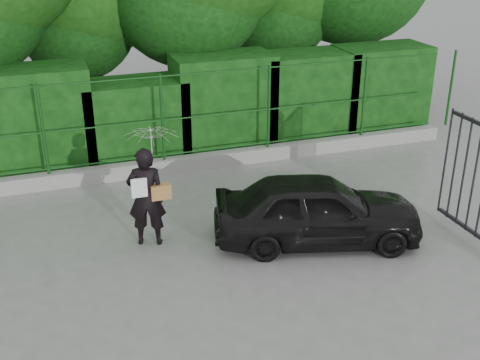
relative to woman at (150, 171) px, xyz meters
name	(u,v)px	position (x,y,z in m)	size (l,w,h in m)	color
ground	(206,294)	(0.39, -1.75, -1.26)	(80.00, 80.00, 0.00)	gray
kerb	(146,169)	(0.39, 2.75, -1.11)	(14.00, 0.25, 0.30)	#9E9E99
fence	(153,119)	(0.61, 2.75, -0.06)	(14.13, 0.06, 1.80)	#124514
hedge	(143,114)	(0.57, 3.75, -0.26)	(14.20, 1.20, 2.19)	black
woman	(150,171)	(0.00, 0.00, 0.00)	(0.92, 0.86, 1.97)	black
car	(317,209)	(2.54, -0.85, -0.69)	(1.35, 3.36, 1.14)	black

